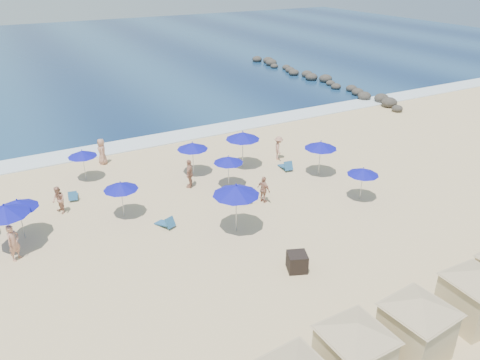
{
  "coord_description": "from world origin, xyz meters",
  "views": [
    {
      "loc": [
        -9.19,
        -17.29,
        12.78
      ],
      "look_at": [
        2.0,
        3.0,
        1.73
      ],
      "focal_mm": 35.0,
      "sensor_mm": 36.0,
      "label": 1
    }
  ],
  "objects_px": {
    "umbrella_8": "(228,160)",
    "beachgoer_2": "(264,190)",
    "umbrella_10": "(321,145)",
    "beachgoer_0": "(14,243)",
    "umbrella_5": "(121,186)",
    "beachgoer_4": "(102,151)",
    "umbrella_4": "(82,154)",
    "cabana_2": "(418,319)",
    "umbrella_9": "(243,136)",
    "beachgoer_5": "(190,173)",
    "umbrella_6": "(236,190)",
    "beachgoer_1": "(59,200)",
    "cabana_1": "(355,344)",
    "beachgoer_3": "(279,148)",
    "trash_bin": "(297,262)",
    "rock_jetty": "(316,78)",
    "umbrella_1": "(18,204)",
    "umbrella_11": "(363,171)",
    "cabana_3": "(475,289)",
    "umbrella_7": "(192,146)",
    "umbrella_3": "(5,210)"
  },
  "relations": [
    {
      "from": "umbrella_8",
      "to": "beachgoer_2",
      "type": "relative_size",
      "value": 1.3
    },
    {
      "from": "umbrella_10",
      "to": "beachgoer_0",
      "type": "distance_m",
      "value": 18.24
    },
    {
      "from": "umbrella_5",
      "to": "beachgoer_4",
      "type": "bearing_deg",
      "value": 84.01
    },
    {
      "from": "umbrella_4",
      "to": "cabana_2",
      "type": "bearing_deg",
      "value": -71.11
    },
    {
      "from": "umbrella_4",
      "to": "umbrella_9",
      "type": "bearing_deg",
      "value": -17.68
    },
    {
      "from": "umbrella_5",
      "to": "beachgoer_5",
      "type": "relative_size",
      "value": 1.16
    },
    {
      "from": "umbrella_6",
      "to": "beachgoer_2",
      "type": "relative_size",
      "value": 1.7
    },
    {
      "from": "beachgoer_1",
      "to": "beachgoer_5",
      "type": "relative_size",
      "value": 0.87
    },
    {
      "from": "cabana_1",
      "to": "umbrella_8",
      "type": "bearing_deg",
      "value": 77.94
    },
    {
      "from": "umbrella_6",
      "to": "beachgoer_3",
      "type": "bearing_deg",
      "value": 44.37
    },
    {
      "from": "umbrella_6",
      "to": "trash_bin",
      "type": "bearing_deg",
      "value": -79.32
    },
    {
      "from": "rock_jetty",
      "to": "beachgoer_4",
      "type": "relative_size",
      "value": 14.87
    },
    {
      "from": "umbrella_4",
      "to": "umbrella_9",
      "type": "xyz_separation_m",
      "value": [
        9.7,
        -3.09,
        0.46
      ]
    },
    {
      "from": "umbrella_1",
      "to": "umbrella_5",
      "type": "distance_m",
      "value": 5.01
    },
    {
      "from": "umbrella_8",
      "to": "umbrella_11",
      "type": "bearing_deg",
      "value": -41.34
    },
    {
      "from": "umbrella_11",
      "to": "beachgoer_4",
      "type": "distance_m",
      "value": 17.23
    },
    {
      "from": "trash_bin",
      "to": "umbrella_5",
      "type": "xyz_separation_m",
      "value": [
        -5.44,
        8.56,
        1.41
      ]
    },
    {
      "from": "cabana_2",
      "to": "umbrella_6",
      "type": "height_order",
      "value": "same"
    },
    {
      "from": "beachgoer_3",
      "to": "beachgoer_1",
      "type": "bearing_deg",
      "value": 118.65
    },
    {
      "from": "beachgoer_1",
      "to": "umbrella_9",
      "type": "bearing_deg",
      "value": 76.4
    },
    {
      "from": "umbrella_5",
      "to": "cabana_1",
      "type": "bearing_deg",
      "value": -76.28
    },
    {
      "from": "umbrella_5",
      "to": "beachgoer_4",
      "type": "distance_m",
      "value": 7.87
    },
    {
      "from": "cabana_3",
      "to": "umbrella_5",
      "type": "distance_m",
      "value": 17.23
    },
    {
      "from": "cabana_2",
      "to": "beachgoer_4",
      "type": "bearing_deg",
      "value": 103.49
    },
    {
      "from": "cabana_2",
      "to": "beachgoer_0",
      "type": "height_order",
      "value": "cabana_2"
    },
    {
      "from": "trash_bin",
      "to": "umbrella_6",
      "type": "height_order",
      "value": "umbrella_6"
    },
    {
      "from": "umbrella_6",
      "to": "beachgoer_2",
      "type": "distance_m",
      "value": 3.85
    },
    {
      "from": "trash_bin",
      "to": "beachgoer_2",
      "type": "distance_m",
      "value": 6.62
    },
    {
      "from": "umbrella_10",
      "to": "beachgoer_5",
      "type": "bearing_deg",
      "value": 163.55
    },
    {
      "from": "umbrella_1",
      "to": "umbrella_11",
      "type": "relative_size",
      "value": 1.08
    },
    {
      "from": "beachgoer_3",
      "to": "beachgoer_2",
      "type": "bearing_deg",
      "value": 165.69
    },
    {
      "from": "umbrella_4",
      "to": "umbrella_7",
      "type": "height_order",
      "value": "umbrella_7"
    },
    {
      "from": "umbrella_6",
      "to": "umbrella_7",
      "type": "xyz_separation_m",
      "value": [
        0.91,
        7.51,
        -0.39
      ]
    },
    {
      "from": "cabana_1",
      "to": "beachgoer_3",
      "type": "distance_m",
      "value": 18.96
    },
    {
      "from": "umbrella_7",
      "to": "umbrella_9",
      "type": "distance_m",
      "value": 3.42
    },
    {
      "from": "trash_bin",
      "to": "umbrella_7",
      "type": "bearing_deg",
      "value": 110.95
    },
    {
      "from": "trash_bin",
      "to": "umbrella_7",
      "type": "height_order",
      "value": "umbrella_7"
    },
    {
      "from": "rock_jetty",
      "to": "cabana_2",
      "type": "xyz_separation_m",
      "value": [
        -21.84,
        -34.27,
        1.19
      ]
    },
    {
      "from": "cabana_2",
      "to": "umbrella_10",
      "type": "height_order",
      "value": "cabana_2"
    },
    {
      "from": "cabana_2",
      "to": "umbrella_1",
      "type": "height_order",
      "value": "cabana_2"
    },
    {
      "from": "umbrella_3",
      "to": "beachgoer_2",
      "type": "xyz_separation_m",
      "value": [
        13.11,
        -1.66,
        -1.39
      ]
    },
    {
      "from": "umbrella_7",
      "to": "umbrella_10",
      "type": "distance_m",
      "value": 8.14
    },
    {
      "from": "umbrella_3",
      "to": "beachgoer_3",
      "type": "xyz_separation_m",
      "value": [
        17.34,
        3.28,
        -1.36
      ]
    },
    {
      "from": "umbrella_3",
      "to": "umbrella_9",
      "type": "xyz_separation_m",
      "value": [
        14.51,
        3.3,
        0.04
      ]
    },
    {
      "from": "cabana_3",
      "to": "umbrella_8",
      "type": "relative_size",
      "value": 2.04
    },
    {
      "from": "umbrella_4",
      "to": "umbrella_6",
      "type": "xyz_separation_m",
      "value": [
        5.43,
        -10.08,
        0.58
      ]
    },
    {
      "from": "trash_bin",
      "to": "beachgoer_0",
      "type": "distance_m",
      "value": 13.04
    },
    {
      "from": "rock_jetty",
      "to": "cabana_2",
      "type": "height_order",
      "value": "cabana_2"
    },
    {
      "from": "umbrella_8",
      "to": "beachgoer_3",
      "type": "xyz_separation_m",
      "value": [
        5.05,
        2.16,
        -0.96
      ]
    },
    {
      "from": "rock_jetty",
      "to": "umbrella_5",
      "type": "relative_size",
      "value": 12.62
    }
  ]
}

